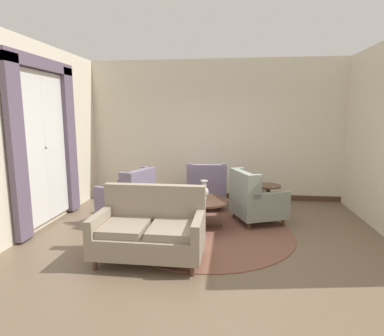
{
  "coord_description": "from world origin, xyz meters",
  "views": [
    {
      "loc": [
        0.38,
        -4.82,
        1.97
      ],
      "look_at": [
        -0.26,
        0.44,
        1.07
      ],
      "focal_mm": 29.93,
      "sensor_mm": 36.0,
      "label": 1
    }
  ],
  "objects": [
    {
      "name": "settee",
      "position": [
        -0.69,
        -0.77,
        0.4
      ],
      "size": [
        1.46,
        0.86,
        0.98
      ],
      "rotation": [
        0.0,
        0.0,
        -0.01
      ],
      "color": "gray",
      "rests_on": "ground"
    },
    {
      "name": "wall_back",
      "position": [
        0.0,
        2.6,
        1.59
      ],
      "size": [
        6.0,
        0.08,
        3.18
      ],
      "primitive_type": "cube",
      "color": "beige",
      "rests_on": "ground"
    },
    {
      "name": "window_with_curtains",
      "position": [
        -2.82,
        0.38,
        1.55
      ],
      "size": [
        0.12,
        1.93,
        2.87
      ],
      "color": "silver"
    },
    {
      "name": "armchair_near_window",
      "position": [
        0.83,
        0.91,
        0.42
      ],
      "size": [
        1.07,
        1.06,
        0.97
      ],
      "rotation": [
        0.0,
        0.0,
        1.96
      ],
      "color": "gray",
      "rests_on": "ground"
    },
    {
      "name": "baseboard_back",
      "position": [
        0.0,
        2.55,
        0.06
      ],
      "size": [
        5.84,
        0.03,
        0.12
      ],
      "primitive_type": "cube",
      "color": "#4C3323",
      "rests_on": "ground"
    },
    {
      "name": "ground",
      "position": [
        0.0,
        0.0,
        0.0
      ],
      "size": [
        8.17,
        8.17,
        0.0
      ],
      "primitive_type": "plane",
      "color": "brown"
    },
    {
      "name": "wall_left",
      "position": [
        -2.92,
        0.78,
        1.59
      ],
      "size": [
        0.08,
        3.64,
        3.18
      ],
      "primitive_type": "cube",
      "color": "beige",
      "rests_on": "ground"
    },
    {
      "name": "armchair_back_corner",
      "position": [
        -1.47,
        0.72,
        0.43
      ],
      "size": [
        1.04,
        1.0,
        0.99
      ],
      "rotation": [
        0.0,
        0.0,
        4.39
      ],
      "color": "slate",
      "rests_on": "ground"
    },
    {
      "name": "area_rug",
      "position": [
        0.0,
        0.3,
        0.01
      ],
      "size": [
        2.9,
        2.9,
        0.01
      ],
      "primitive_type": "cylinder",
      "color": "brown",
      "rests_on": "ground"
    },
    {
      "name": "side_table",
      "position": [
        1.06,
        0.88,
        0.43
      ],
      "size": [
        0.44,
        0.44,
        0.72
      ],
      "color": "#4C3323",
      "rests_on": "ground"
    },
    {
      "name": "porcelain_vase",
      "position": [
        -0.06,
        0.55,
        0.65
      ],
      "size": [
        0.16,
        0.16,
        0.33
      ],
      "color": "beige",
      "rests_on": "coffee_table"
    },
    {
      "name": "coffee_table",
      "position": [
        -0.11,
        0.5,
        0.43
      ],
      "size": [
        0.94,
        0.94,
        0.51
      ],
      "color": "#4C3323",
      "rests_on": "ground"
    },
    {
      "name": "armchair_foreground_right",
      "position": [
        -0.12,
        1.71,
        0.41
      ],
      "size": [
        0.88,
        0.99,
        0.98
      ],
      "rotation": [
        0.0,
        0.0,
        3.24
      ],
      "color": "slate",
      "rests_on": "ground"
    }
  ]
}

